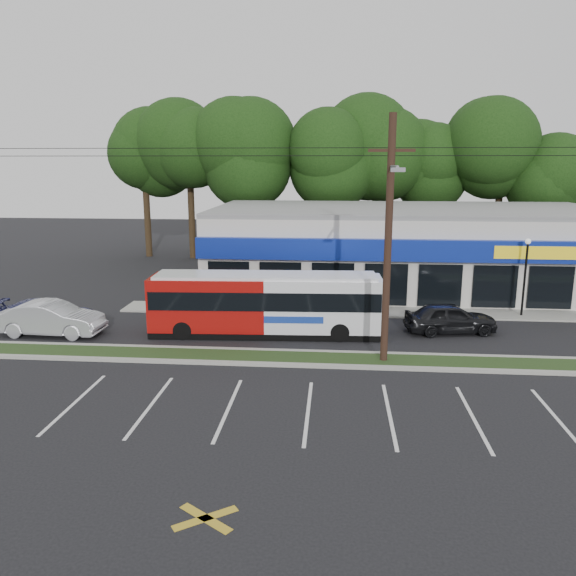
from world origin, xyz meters
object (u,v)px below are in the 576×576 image
(car_silver, at_px, (52,319))
(pedestrian_a, at_px, (356,313))
(pedestrian_b, at_px, (369,302))
(car_blue, at_px, (47,314))
(utility_pole, at_px, (384,233))
(lamp_post, at_px, (526,268))
(metrobus, at_px, (266,303))
(car_dark, at_px, (450,318))

(car_silver, bearing_deg, pedestrian_a, -78.36)
(pedestrian_b, bearing_deg, car_blue, 37.65)
(car_blue, bearing_deg, car_silver, -152.54)
(utility_pole, bearing_deg, car_silver, 170.55)
(lamp_post, bearing_deg, metrobus, -162.16)
(car_dark, height_order, car_silver, car_silver)
(lamp_post, bearing_deg, pedestrian_b, -177.91)
(lamp_post, distance_m, car_silver, 24.29)
(car_blue, bearing_deg, utility_pole, -110.93)
(car_dark, bearing_deg, pedestrian_b, 42.64)
(metrobus, bearing_deg, pedestrian_b, 35.23)
(utility_pole, height_order, car_blue, utility_pole)
(utility_pole, distance_m, pedestrian_b, 8.90)
(car_blue, xyz_separation_m, pedestrian_a, (15.49, 1.29, 0.05))
(pedestrian_b, bearing_deg, lamp_post, -153.38)
(car_silver, height_order, car_blue, car_silver)
(lamp_post, xyz_separation_m, pedestrian_a, (-9.00, -2.80, -1.91))
(car_dark, relative_size, car_blue, 0.89)
(lamp_post, height_order, car_silver, lamp_post)
(utility_pole, distance_m, lamp_post, 11.67)
(car_blue, relative_size, pedestrian_b, 3.30)
(car_dark, xyz_separation_m, pedestrian_a, (-4.56, 0.50, 0.01))
(pedestrian_a, height_order, pedestrian_b, pedestrian_a)
(lamp_post, height_order, pedestrian_a, lamp_post)
(car_dark, xyz_separation_m, pedestrian_b, (-3.78, 3.00, 0.00))
(car_dark, bearing_deg, utility_pole, 131.90)
(car_blue, xyz_separation_m, pedestrian_b, (16.27, 3.79, 0.03))
(pedestrian_a, bearing_deg, car_silver, 4.47)
(utility_pole, height_order, pedestrian_b, utility_pole)
(lamp_post, bearing_deg, car_blue, -170.51)
(lamp_post, xyz_separation_m, pedestrian_b, (-8.22, -0.30, -1.92))
(lamp_post, bearing_deg, utility_pole, -136.05)
(lamp_post, distance_m, pedestrian_a, 9.62)
(car_silver, bearing_deg, pedestrian_b, -70.08)
(metrobus, relative_size, pedestrian_b, 7.47)
(pedestrian_a, bearing_deg, utility_pole, 94.08)
(metrobus, distance_m, car_blue, 11.16)
(metrobus, relative_size, car_blue, 2.26)
(utility_pole, distance_m, car_blue, 17.40)
(pedestrian_a, bearing_deg, car_dark, 168.52)
(car_silver, distance_m, pedestrian_b, 16.21)
(car_dark, bearing_deg, metrobus, 87.49)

